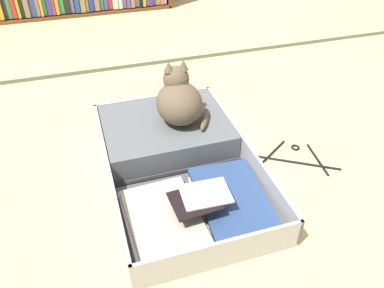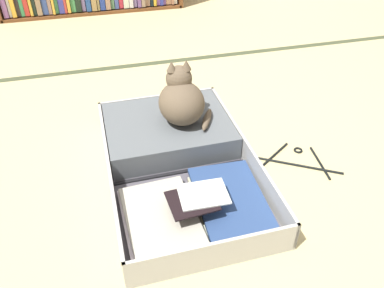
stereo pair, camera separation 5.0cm
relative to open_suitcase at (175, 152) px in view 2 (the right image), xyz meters
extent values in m
plane|color=tan|center=(0.13, -0.11, -0.05)|extent=(10.00, 10.00, 0.00)
cube|color=#3E472E|center=(0.13, 1.01, -0.05)|extent=(4.80, 0.05, 0.00)
cube|color=brown|center=(-0.23, 2.15, -0.04)|extent=(1.49, 0.24, 0.02)
cube|color=#B4B2AB|center=(0.00, -0.34, -0.05)|extent=(0.60, 0.49, 0.01)
cube|color=#B4B2AB|center=(0.00, -0.58, 0.01)|extent=(0.59, 0.02, 0.13)
cube|color=#B4B2AB|center=(-0.29, -0.34, 0.01)|extent=(0.02, 0.48, 0.13)
cube|color=#B4B2AB|center=(0.29, -0.34, 0.01)|extent=(0.02, 0.48, 0.13)
cube|color=#4E4A51|center=(0.00, -0.34, -0.04)|extent=(0.57, 0.46, 0.01)
cube|color=#B4B2AB|center=(0.00, 0.14, -0.05)|extent=(0.60, 0.49, 0.01)
cube|color=#B4B2AB|center=(0.00, 0.38, 0.01)|extent=(0.59, 0.02, 0.13)
cube|color=#B4B2AB|center=(-0.29, 0.14, 0.01)|extent=(0.02, 0.48, 0.13)
cube|color=#B4B2AB|center=(0.29, 0.14, 0.01)|extent=(0.02, 0.48, 0.13)
cube|color=#4E4A51|center=(0.00, 0.14, -0.04)|extent=(0.57, 0.46, 0.01)
cylinder|color=black|center=(0.00, -0.10, -0.04)|extent=(0.57, 0.02, 0.02)
cube|color=silver|center=(-0.14, -0.34, -0.02)|extent=(0.26, 0.36, 0.02)
cube|color=#AAA595|center=(-0.13, -0.35, 0.00)|extent=(0.27, 0.37, 0.02)
cube|color=tan|center=(0.14, -0.34, -0.02)|extent=(0.27, 0.36, 0.02)
cube|color=navy|center=(0.14, -0.34, -0.01)|extent=(0.27, 0.43, 0.02)
cube|color=white|center=(0.03, -0.35, 0.07)|extent=(0.18, 0.14, 0.01)
cube|color=black|center=(-0.02, -0.36, 0.06)|extent=(0.18, 0.16, 0.01)
cube|color=#565D60|center=(0.00, 0.14, 0.02)|extent=(0.57, 0.45, 0.12)
torus|color=white|center=(0.07, 0.17, 0.07)|extent=(0.12, 0.12, 0.01)
cylinder|color=black|center=(-0.17, 0.36, 0.01)|extent=(0.02, 0.02, 0.12)
cylinder|color=black|center=(0.16, 0.37, 0.01)|extent=(0.02, 0.02, 0.12)
cube|color=yellow|center=(0.01, -0.57, 0.04)|extent=(0.03, 0.00, 0.02)
cube|color=yellow|center=(0.21, -0.57, -0.02)|extent=(0.03, 0.00, 0.03)
cube|color=yellow|center=(-0.06, -0.57, -0.01)|extent=(0.03, 0.00, 0.02)
cube|color=red|center=(-0.05, -0.57, 0.02)|extent=(0.04, 0.00, 0.02)
ellipsoid|color=brown|center=(0.06, 0.12, 0.17)|extent=(0.21, 0.24, 0.19)
ellipsoid|color=brown|center=(0.07, 0.19, 0.13)|extent=(0.15, 0.09, 0.10)
sphere|color=brown|center=(0.07, 0.18, 0.26)|extent=(0.12, 0.12, 0.12)
cone|color=brown|center=(0.10, 0.17, 0.33)|extent=(0.04, 0.04, 0.05)
cone|color=brown|center=(0.03, 0.17, 0.33)|extent=(0.04, 0.04, 0.05)
sphere|color=gold|center=(0.09, 0.22, 0.27)|extent=(0.02, 0.02, 0.02)
sphere|color=gold|center=(0.05, 0.22, 0.27)|extent=(0.02, 0.02, 0.02)
ellipsoid|color=brown|center=(0.17, 0.08, 0.09)|extent=(0.11, 0.17, 0.03)
cylinder|color=black|center=(0.51, -0.17, -0.05)|extent=(0.35, 0.22, 0.01)
cylinder|color=black|center=(0.45, -0.08, -0.05)|extent=(0.19, 0.13, 0.01)
cylinder|color=black|center=(0.62, -0.18, -0.05)|extent=(0.04, 0.22, 0.01)
torus|color=black|center=(0.57, -0.07, -0.05)|extent=(0.06, 0.06, 0.01)
camera|label=1|loc=(-0.31, -1.29, 1.06)|focal=36.07mm
camera|label=2|loc=(-0.26, -1.31, 1.06)|focal=36.07mm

